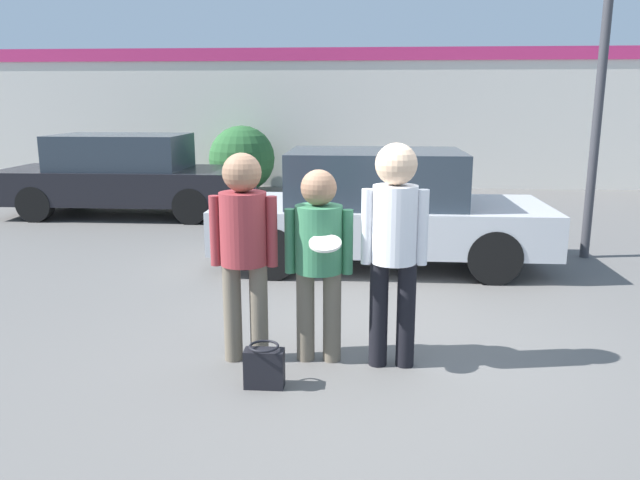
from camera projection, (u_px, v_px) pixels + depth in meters
name	position (u px, v px, depth m)	size (l,w,h in m)	color
ground_plane	(360.00, 348.00, 5.46)	(56.00, 56.00, 0.00)	#5B5956
storefront_building	(366.00, 118.00, 15.12)	(24.00, 0.22, 3.33)	silver
person_left	(244.00, 239.00, 5.00)	(0.55, 0.38, 1.73)	#665B4C
person_middle_with_frisbee	(319.00, 250.00, 5.02)	(0.55, 0.58, 1.59)	#665B4C
person_right	(394.00, 235.00, 4.88)	(0.52, 0.35, 1.81)	black
parked_car_near	(379.00, 209.00, 8.09)	(4.23, 1.79, 1.49)	#B7BABF
parked_car_far	(126.00, 175.00, 11.61)	(4.54, 1.78, 1.50)	black
shrub	(242.00, 159.00, 14.60)	(1.54, 1.54, 1.54)	#285B2D
handbag	(264.00, 367.00, 4.70)	(0.30, 0.23, 0.34)	black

